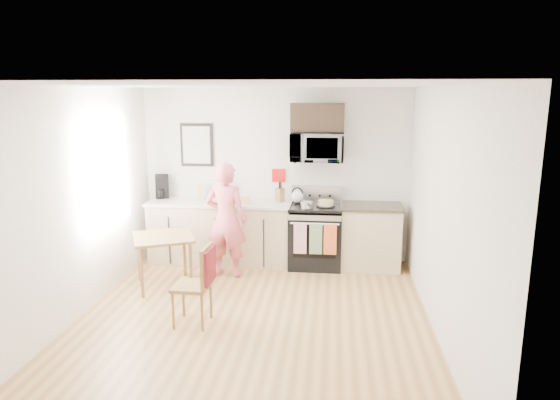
# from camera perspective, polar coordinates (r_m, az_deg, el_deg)

# --- Properties ---
(floor) EXTENTS (4.60, 4.60, 0.00)m
(floor) POSITION_cam_1_polar(r_m,az_deg,el_deg) (5.77, -3.27, -13.83)
(floor) COLOR olive
(floor) RESTS_ON ground
(back_wall) EXTENTS (4.00, 0.04, 2.60)m
(back_wall) POSITION_cam_1_polar(r_m,az_deg,el_deg) (7.56, -0.53, 2.84)
(back_wall) COLOR beige
(back_wall) RESTS_ON floor
(front_wall) EXTENTS (4.00, 0.04, 2.60)m
(front_wall) POSITION_cam_1_polar(r_m,az_deg,el_deg) (3.19, -10.47, -10.70)
(front_wall) COLOR beige
(front_wall) RESTS_ON floor
(left_wall) EXTENTS (0.04, 4.60, 2.60)m
(left_wall) POSITION_cam_1_polar(r_m,az_deg,el_deg) (5.99, -22.65, -0.60)
(left_wall) COLOR beige
(left_wall) RESTS_ON floor
(right_wall) EXTENTS (0.04, 4.60, 2.60)m
(right_wall) POSITION_cam_1_polar(r_m,az_deg,el_deg) (5.37, 18.09, -1.65)
(right_wall) COLOR beige
(right_wall) RESTS_ON floor
(ceiling) EXTENTS (4.00, 4.60, 0.04)m
(ceiling) POSITION_cam_1_polar(r_m,az_deg,el_deg) (5.19, -3.63, 12.94)
(ceiling) COLOR silver
(ceiling) RESTS_ON back_wall
(window) EXTENTS (0.06, 1.40, 1.50)m
(window) POSITION_cam_1_polar(r_m,az_deg,el_deg) (6.63, -19.26, 3.02)
(window) COLOR silver
(window) RESTS_ON left_wall
(cabinet_left) EXTENTS (2.10, 0.60, 0.90)m
(cabinet_left) POSITION_cam_1_polar(r_m,az_deg,el_deg) (7.60, -6.80, -3.78)
(cabinet_left) COLOR tan
(cabinet_left) RESTS_ON floor
(countertop_left) EXTENTS (2.14, 0.64, 0.04)m
(countertop_left) POSITION_cam_1_polar(r_m,az_deg,el_deg) (7.48, -6.89, -0.32)
(countertop_left) COLOR beige
(countertop_left) RESTS_ON cabinet_left
(cabinet_right) EXTENTS (0.84, 0.60, 0.90)m
(cabinet_right) POSITION_cam_1_polar(r_m,az_deg,el_deg) (7.43, 10.26, -4.26)
(cabinet_right) COLOR tan
(cabinet_right) RESTS_ON floor
(countertop_right) EXTENTS (0.88, 0.64, 0.04)m
(countertop_right) POSITION_cam_1_polar(r_m,az_deg,el_deg) (7.31, 10.39, -0.73)
(countertop_right) COLOR black
(countertop_right) RESTS_ON cabinet_right
(range) EXTENTS (0.76, 0.70, 1.16)m
(range) POSITION_cam_1_polar(r_m,az_deg,el_deg) (7.39, 4.05, -4.28)
(range) COLOR black
(range) RESTS_ON floor
(microwave) EXTENTS (0.76, 0.51, 0.42)m
(microwave) POSITION_cam_1_polar(r_m,az_deg,el_deg) (7.24, 4.24, 6.06)
(microwave) COLOR #B8B8BD
(microwave) RESTS_ON back_wall
(upper_cabinet) EXTENTS (0.76, 0.35, 0.40)m
(upper_cabinet) POSITION_cam_1_polar(r_m,az_deg,el_deg) (7.25, 4.31, 9.40)
(upper_cabinet) COLOR black
(upper_cabinet) RESTS_ON back_wall
(wall_art) EXTENTS (0.50, 0.04, 0.65)m
(wall_art) POSITION_cam_1_polar(r_m,az_deg,el_deg) (7.71, -9.50, 6.23)
(wall_art) COLOR black
(wall_art) RESTS_ON back_wall
(wall_trivet) EXTENTS (0.20, 0.02, 0.20)m
(wall_trivet) POSITION_cam_1_polar(r_m,az_deg,el_deg) (7.54, -0.17, 2.82)
(wall_trivet) COLOR red
(wall_trivet) RESTS_ON back_wall
(person) EXTENTS (0.64, 0.47, 1.61)m
(person) POSITION_cam_1_polar(r_m,az_deg,el_deg) (6.94, -6.16, -2.26)
(person) COLOR #DC3C48
(person) RESTS_ON floor
(dining_table) EXTENTS (0.85, 0.85, 0.69)m
(dining_table) POSITION_cam_1_polar(r_m,az_deg,el_deg) (6.73, -13.20, -4.67)
(dining_table) COLOR brown
(dining_table) RESTS_ON floor
(chair) EXTENTS (0.44, 0.40, 0.91)m
(chair) POSITION_cam_1_polar(r_m,az_deg,el_deg) (5.56, -8.84, -8.40)
(chair) COLOR brown
(chair) RESTS_ON floor
(knife_block) EXTENTS (0.15, 0.16, 0.20)m
(knife_block) POSITION_cam_1_polar(r_m,az_deg,el_deg) (7.40, -0.01, 0.59)
(knife_block) COLOR brown
(knife_block) RESTS_ON countertop_left
(utensil_crock) EXTENTS (0.12, 0.12, 0.36)m
(utensil_crock) POSITION_cam_1_polar(r_m,az_deg,el_deg) (7.62, -5.97, 1.21)
(utensil_crock) COLOR red
(utensil_crock) RESTS_ON countertop_left
(fruit_bowl) EXTENTS (0.26, 0.26, 0.09)m
(fruit_bowl) POSITION_cam_1_polar(r_m,az_deg,el_deg) (7.54, -6.42, 0.23)
(fruit_bowl) COLOR white
(fruit_bowl) RESTS_ON countertop_left
(milk_carton) EXTENTS (0.11, 0.11, 0.23)m
(milk_carton) POSITION_cam_1_polar(r_m,az_deg,el_deg) (7.66, -9.07, 0.94)
(milk_carton) COLOR tan
(milk_carton) RESTS_ON countertop_left
(coffee_maker) EXTENTS (0.27, 0.32, 0.35)m
(coffee_maker) POSITION_cam_1_polar(r_m,az_deg,el_deg) (7.89, -13.35, 1.46)
(coffee_maker) COLOR black
(coffee_maker) RESTS_ON countertop_left
(bread_bag) EXTENTS (0.34, 0.18, 0.12)m
(bread_bag) POSITION_cam_1_polar(r_m,az_deg,el_deg) (7.27, -4.76, 0.01)
(bread_bag) COLOR tan
(bread_bag) RESTS_ON countertop_left
(cake) EXTENTS (0.27, 0.27, 0.09)m
(cake) POSITION_cam_1_polar(r_m,az_deg,el_deg) (7.20, 5.24, -0.38)
(cake) COLOR black
(cake) RESTS_ON range
(kettle) EXTENTS (0.19, 0.19, 0.24)m
(kettle) POSITION_cam_1_polar(r_m,az_deg,el_deg) (7.39, 1.99, 0.44)
(kettle) COLOR white
(kettle) RESTS_ON range
(pot) EXTENTS (0.18, 0.29, 0.09)m
(pot) POSITION_cam_1_polar(r_m,az_deg,el_deg) (7.08, 3.07, -0.57)
(pot) COLOR #B8B8BD
(pot) RESTS_ON range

